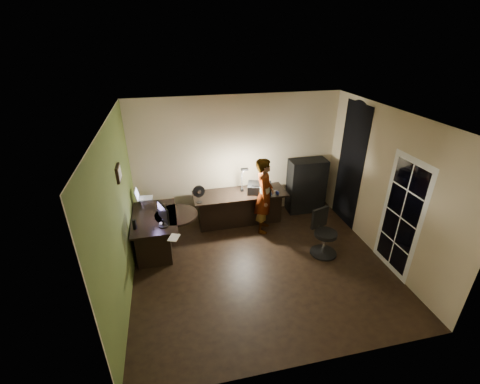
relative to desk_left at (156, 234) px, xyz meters
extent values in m
cube|color=black|center=(1.82, -0.89, -0.38)|extent=(4.50, 4.00, 0.01)
cube|color=silver|center=(1.82, -0.89, 2.33)|extent=(4.50, 4.00, 0.01)
cube|color=#C1AE89|center=(1.82, 1.11, 0.97)|extent=(4.50, 0.01, 2.70)
cube|color=#C1AE89|center=(1.82, -2.90, 0.97)|extent=(4.50, 0.01, 2.70)
cube|color=#C1AE89|center=(-0.44, -0.89, 0.97)|extent=(0.01, 4.00, 2.70)
cube|color=#C1AE89|center=(4.07, -0.89, 0.97)|extent=(0.01, 4.00, 2.70)
cube|color=#506329|center=(-0.42, -0.89, 0.97)|extent=(0.00, 4.00, 2.70)
cube|color=black|center=(4.06, 0.26, 0.92)|extent=(0.01, 0.90, 2.60)
cube|color=white|center=(4.05, -1.44, 0.67)|extent=(0.02, 0.92, 2.10)
cube|color=black|center=(-0.40, -0.44, 1.47)|extent=(0.04, 0.30, 0.25)
cube|color=black|center=(0.00, 0.00, 0.00)|extent=(0.82, 1.32, 0.75)
cube|color=black|center=(1.77, 0.61, -0.01)|extent=(1.99, 0.72, 0.74)
cube|color=black|center=(3.39, 0.86, 0.25)|extent=(0.84, 0.43, 1.26)
cube|color=silver|center=(-0.17, 0.58, 0.43)|extent=(0.29, 0.26, 0.10)
cube|color=silver|center=(-0.17, 0.58, 0.58)|extent=(0.32, 0.30, 0.21)
cube|color=black|center=(0.17, -0.36, 0.53)|extent=(0.25, 0.46, 0.30)
ellipsoid|color=silver|center=(0.12, -0.31, 0.40)|extent=(0.06, 0.09, 0.03)
cube|color=black|center=(0.09, 0.21, 0.38)|extent=(0.10, 0.13, 0.01)
cube|color=black|center=(0.00, -0.40, 0.38)|extent=(0.03, 0.14, 0.01)
cylinder|color=black|center=(-0.31, -0.35, 0.47)|extent=(0.08, 0.08, 0.18)
cube|color=silver|center=(0.33, -0.78, 0.38)|extent=(0.22, 0.26, 0.01)
cube|color=black|center=(0.88, 0.38, 0.55)|extent=(0.27, 0.20, 0.38)
cube|color=#223197|center=(2.44, 0.37, 0.41)|extent=(0.22, 0.15, 0.10)
cube|color=black|center=(2.18, 0.56, 0.47)|extent=(0.58, 0.51, 0.22)
cube|color=black|center=(1.83, 0.69, 0.69)|extent=(0.25, 0.33, 0.66)
cube|color=black|center=(3.09, -0.81, 0.07)|extent=(0.63, 0.63, 0.90)
imported|color=#D8A88C|center=(2.20, 0.25, 0.43)|extent=(0.57, 0.68, 1.62)
camera|label=1|loc=(0.44, -5.31, 3.45)|focal=24.00mm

